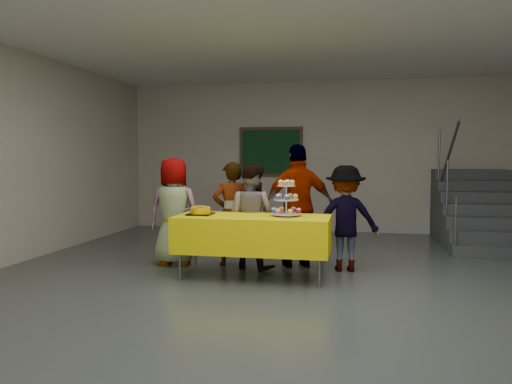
% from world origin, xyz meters
% --- Properties ---
extents(room_shell, '(10.00, 10.04, 3.02)m').
position_xyz_m(room_shell, '(0.00, 0.02, 2.13)').
color(room_shell, '#4C514C').
rests_on(room_shell, ground).
extents(bake_table, '(1.88, 0.78, 0.77)m').
position_xyz_m(bake_table, '(-0.58, 0.86, 0.56)').
color(bake_table, '#595960').
rests_on(bake_table, ground).
extents(cupcake_stand, '(0.38, 0.38, 0.44)m').
position_xyz_m(cupcake_stand, '(-0.18, 0.93, 0.95)').
color(cupcake_stand, silver).
rests_on(cupcake_stand, bake_table).
extents(bear_cake, '(0.32, 0.36, 0.12)m').
position_xyz_m(bear_cake, '(-1.25, 0.86, 0.83)').
color(bear_cake, black).
rests_on(bear_cake, bake_table).
extents(schoolchild_a, '(0.73, 0.48, 1.49)m').
position_xyz_m(schoolchild_a, '(-1.81, 1.41, 0.74)').
color(schoolchild_a, slate).
rests_on(schoolchild_a, ground).
extents(schoolchild_b, '(0.61, 0.52, 1.43)m').
position_xyz_m(schoolchild_b, '(-1.02, 1.53, 0.71)').
color(schoolchild_b, slate).
rests_on(schoolchild_b, ground).
extents(schoolchild_c, '(0.82, 0.74, 1.40)m').
position_xyz_m(schoolchild_c, '(-0.71, 1.40, 0.70)').
color(schoolchild_c, slate).
rests_on(schoolchild_c, ground).
extents(schoolchild_d, '(1.06, 0.72, 1.66)m').
position_xyz_m(schoolchild_d, '(-0.10, 1.60, 0.83)').
color(schoolchild_d, slate).
rests_on(schoolchild_d, ground).
extents(schoolchild_e, '(0.95, 0.62, 1.38)m').
position_xyz_m(schoolchild_e, '(0.52, 1.52, 0.69)').
color(schoolchild_e, slate).
rests_on(schoolchild_e, ground).
extents(staircase, '(1.30, 2.40, 2.04)m').
position_xyz_m(staircase, '(2.70, 4.13, 0.49)').
color(staircase, '#424447').
rests_on(staircase, ground).
extents(noticeboard, '(1.30, 0.05, 1.00)m').
position_xyz_m(noticeboard, '(-1.08, 4.96, 1.60)').
color(noticeboard, '#472B16').
rests_on(noticeboard, ground).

